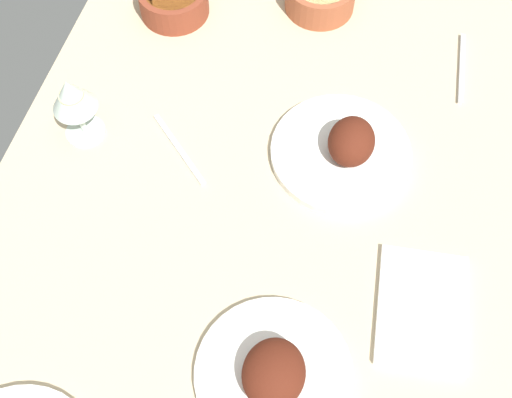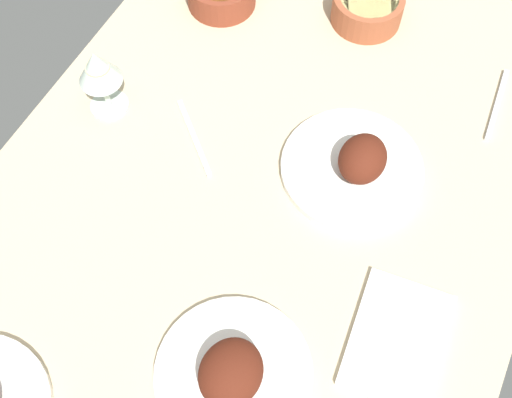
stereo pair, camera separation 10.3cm
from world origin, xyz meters
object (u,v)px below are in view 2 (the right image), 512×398
plate_far_side (355,165)px  spoon_loose (497,104)px  wine_glass (98,70)px  plate_near_viewer (232,373)px  fork_loose (194,137)px  folded_napkin (398,339)px  bowl_potatoes (367,7)px

plate_far_side → spoon_loose: (24.78, -18.02, -1.83)cm
wine_glass → spoon_loose: bearing=-63.6°
plate_near_viewer → fork_loose: (34.14, 25.38, -1.88)cm
folded_napkin → spoon_loose: (49.33, -1.12, -0.20)cm
plate_near_viewer → folded_napkin: size_ratio=1.21×
plate_near_viewer → wine_glass: 54.81cm
wine_glass → folded_napkin: wine_glass is taller
plate_near_viewer → folded_napkin: 25.05cm
bowl_potatoes → folded_napkin: 65.20cm
plate_far_side → plate_near_viewer: size_ratio=1.06×
plate_near_viewer → bowl_potatoes: bearing=6.8°
wine_glass → fork_loose: size_ratio=0.83×
fork_loose → spoon_loose: 55.37cm
folded_napkin → bowl_potatoes: bearing=25.8°
plate_far_side → wine_glass: size_ratio=1.74×
folded_napkin → spoon_loose: size_ratio=1.13×
plate_near_viewer → bowl_potatoes: 74.86cm
bowl_potatoes → wine_glass: bearing=140.3°
plate_near_viewer → spoon_loose: bearing=-17.6°
plate_far_side → wine_glass: bearing=98.4°
bowl_potatoes → folded_napkin: size_ratio=0.73×
wine_glass → spoon_loose: wine_glass is taller
plate_near_viewer → fork_loose: bearing=36.6°
bowl_potatoes → wine_glass: 53.40cm
bowl_potatoes → fork_loose: bearing=157.6°
plate_far_side → bowl_potatoes: plate_far_side is taller
wine_glass → fork_loose: 19.73cm
plate_far_side → folded_napkin: plate_far_side is taller
fork_loose → spoon_loose: same height
bowl_potatoes → folded_napkin: bearing=-154.2°
plate_near_viewer → bowl_potatoes: plate_near_viewer is taller
fork_loose → spoon_loose: bearing=76.6°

